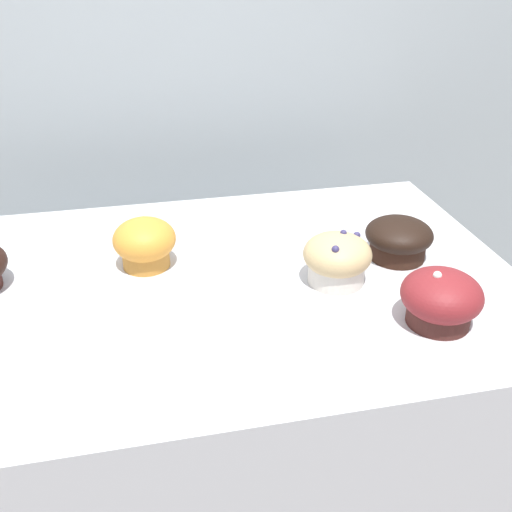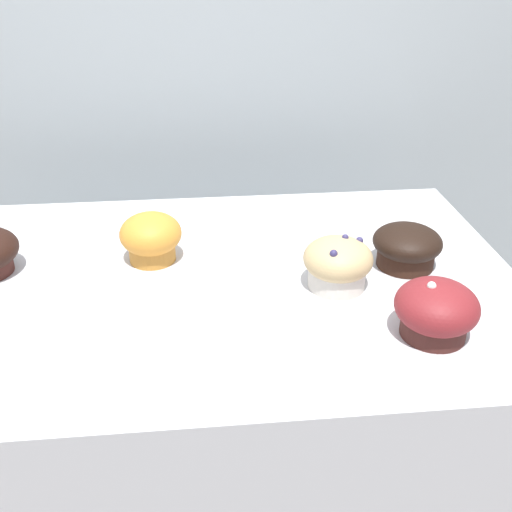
{
  "view_description": "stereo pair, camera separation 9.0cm",
  "coord_description": "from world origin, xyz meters",
  "px_view_note": "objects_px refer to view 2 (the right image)",
  "views": [
    {
      "loc": [
        -0.08,
        -0.79,
        1.41
      ],
      "look_at": [
        0.09,
        -0.02,
        0.98
      ],
      "focal_mm": 42.0,
      "sensor_mm": 36.0,
      "label": 1
    },
    {
      "loc": [
        0.01,
        -0.81,
        1.41
      ],
      "look_at": [
        0.09,
        -0.02,
        0.98
      ],
      "focal_mm": 42.0,
      "sensor_mm": 36.0,
      "label": 2
    }
  ],
  "objects_px": {
    "muffin_back_left": "(338,263)",
    "muffin_back_right": "(151,237)",
    "muffin_front_center": "(436,310)",
    "muffin_front_left": "(407,246)"
  },
  "relations": [
    {
      "from": "muffin_front_center",
      "to": "muffin_back_left",
      "type": "bearing_deg",
      "value": 126.81
    },
    {
      "from": "muffin_back_left",
      "to": "muffin_back_right",
      "type": "height_order",
      "value": "muffin_back_left"
    },
    {
      "from": "muffin_front_center",
      "to": "muffin_back_right",
      "type": "xyz_separation_m",
      "value": [
        -0.38,
        0.25,
        0.0
      ]
    },
    {
      "from": "muffin_back_left",
      "to": "muffin_back_right",
      "type": "xyz_separation_m",
      "value": [
        -0.28,
        0.11,
        0.0
      ]
    },
    {
      "from": "muffin_back_left",
      "to": "muffin_front_left",
      "type": "height_order",
      "value": "muffin_back_left"
    },
    {
      "from": "muffin_back_left",
      "to": "muffin_back_right",
      "type": "bearing_deg",
      "value": 158.43
    },
    {
      "from": "muffin_front_center",
      "to": "muffin_back_right",
      "type": "height_order",
      "value": "muffin_front_center"
    },
    {
      "from": "muffin_front_center",
      "to": "muffin_front_left",
      "type": "relative_size",
      "value": 1.01
    },
    {
      "from": "muffin_back_right",
      "to": "muffin_back_left",
      "type": "bearing_deg",
      "value": -21.57
    },
    {
      "from": "muffin_front_center",
      "to": "muffin_front_left",
      "type": "height_order",
      "value": "muffin_front_center"
    }
  ]
}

